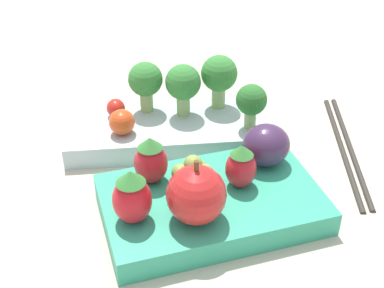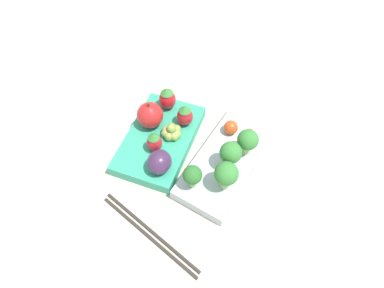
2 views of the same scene
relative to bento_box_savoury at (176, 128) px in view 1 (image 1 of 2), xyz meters
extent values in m
plane|color=#BCB29E|center=(0.00, -0.06, -0.01)|extent=(4.00, 4.00, 0.00)
cube|color=silver|center=(0.00, 0.00, 0.00)|extent=(0.24, 0.12, 0.02)
cube|color=#33A87F|center=(0.01, -0.14, 0.00)|extent=(0.21, 0.14, 0.02)
cylinder|color=#93B770|center=(0.07, -0.03, 0.02)|extent=(0.01, 0.01, 0.02)
sphere|color=#2D702D|center=(0.07, -0.03, 0.05)|extent=(0.03, 0.03, 0.03)
cylinder|color=#93B770|center=(-0.03, 0.03, 0.02)|extent=(0.01, 0.01, 0.02)
sphere|color=#388438|center=(-0.03, 0.03, 0.05)|extent=(0.04, 0.04, 0.04)
cylinder|color=#93B770|center=(0.01, 0.01, 0.02)|extent=(0.01, 0.01, 0.02)
sphere|color=#388438|center=(0.01, 0.01, 0.05)|extent=(0.04, 0.04, 0.04)
cylinder|color=#93B770|center=(0.05, 0.02, 0.02)|extent=(0.02, 0.02, 0.02)
sphere|color=#388438|center=(0.05, 0.02, 0.05)|extent=(0.04, 0.04, 0.04)
sphere|color=red|center=(-0.06, 0.02, 0.02)|extent=(0.02, 0.02, 0.02)
sphere|color=#DB4C1E|center=(-0.06, -0.02, 0.03)|extent=(0.03, 0.03, 0.03)
sphere|color=red|center=(-0.01, -0.16, 0.04)|extent=(0.05, 0.05, 0.05)
cylinder|color=brown|center=(-0.01, -0.16, 0.07)|extent=(0.00, 0.00, 0.01)
ellipsoid|color=red|center=(0.04, -0.13, 0.03)|extent=(0.03, 0.03, 0.04)
cone|color=#388438|center=(0.04, -0.13, 0.05)|extent=(0.02, 0.02, 0.01)
ellipsoid|color=red|center=(-0.04, -0.10, 0.03)|extent=(0.03, 0.03, 0.04)
cone|color=#388438|center=(-0.04, -0.10, 0.05)|extent=(0.02, 0.02, 0.01)
ellipsoid|color=red|center=(-0.06, -0.15, 0.03)|extent=(0.03, 0.03, 0.04)
cone|color=#388438|center=(-0.06, -0.15, 0.06)|extent=(0.02, 0.02, 0.01)
ellipsoid|color=#42284C|center=(0.07, -0.10, 0.03)|extent=(0.05, 0.04, 0.04)
sphere|color=#8EA84C|center=(0.01, -0.11, 0.02)|extent=(0.02, 0.02, 0.02)
sphere|color=#8EA84C|center=(0.00, -0.11, 0.02)|extent=(0.02, 0.02, 0.02)
sphere|color=#8EA84C|center=(-0.01, -0.10, 0.02)|extent=(0.02, 0.02, 0.02)
sphere|color=#8EA84C|center=(-0.02, -0.11, 0.02)|extent=(0.02, 0.02, 0.02)
sphere|color=#8EA84C|center=(-0.02, -0.12, 0.02)|extent=(0.02, 0.02, 0.02)
sphere|color=#8EA84C|center=(-0.01, -0.13, 0.02)|extent=(0.02, 0.02, 0.02)
sphere|color=#8EA84C|center=(0.00, -0.12, 0.02)|extent=(0.02, 0.02, 0.02)
sphere|color=#8EA84C|center=(-0.01, -0.11, 0.03)|extent=(0.02, 0.02, 0.02)
cylinder|color=#332D28|center=(0.18, -0.06, -0.01)|extent=(0.06, 0.20, 0.01)
cylinder|color=#332D28|center=(0.17, -0.06, -0.01)|extent=(0.06, 0.20, 0.01)
camera|label=1|loc=(-0.09, -0.50, 0.32)|focal=50.00mm
camera|label=2|loc=(0.33, 0.09, 0.54)|focal=32.00mm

